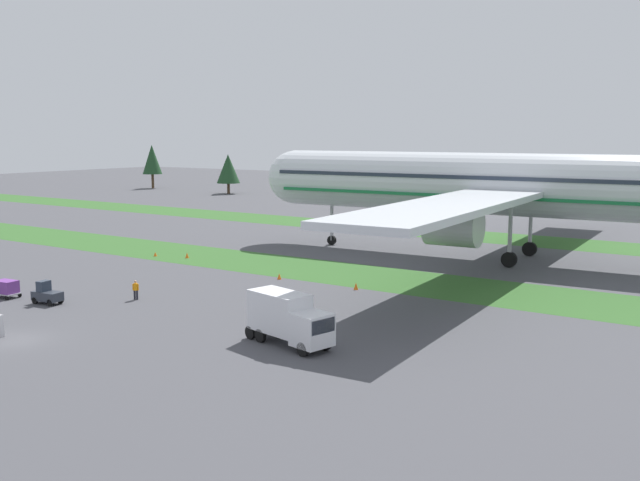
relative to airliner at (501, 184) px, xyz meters
The scene contains 13 objects.
ground_plane 54.41m from the airliner, 107.73° to the right, with size 400.00×400.00×0.00m, color #47474C.
grass_strip_near 25.29m from the airliner, 133.57° to the right, with size 320.00×11.09×0.01m, color #336028.
grass_strip_far 25.15m from the airliner, 133.89° to the left, with size 320.00×11.09×0.01m, color #336028.
airliner is the anchor object (origin of this frame).
baggage_tug 50.03m from the airliner, 119.55° to the right, with size 2.73×1.58×1.97m.
cargo_dolly_lead 53.08m from the airliner, 123.99° to the right, with size 2.35×1.73×1.55m.
catering_truck 41.90m from the airliner, 89.81° to the right, with size 7.30×3.82×3.58m.
ground_crew_marshaller 42.99m from the airliner, 116.96° to the right, with size 0.49×0.36×1.74m.
taxiway_marker_0 28.65m from the airliner, 121.08° to the right, with size 0.44×0.44×0.60m, color orange.
taxiway_marker_1 41.31m from the airliner, 149.38° to the right, with size 0.44×0.44×0.51m, color orange.
taxiway_marker_2 25.35m from the airliner, 102.63° to the right, with size 0.44×0.44×0.67m, color orange.
taxiway_marker_3 37.31m from the airliner, 147.72° to the right, with size 0.44×0.44×0.65m, color orange.
distant_tree_line 62.32m from the airliner, 115.53° to the left, with size 206.38×10.60×11.89m.
Camera 1 is at (45.21, -29.13, 14.42)m, focal length 40.61 mm.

